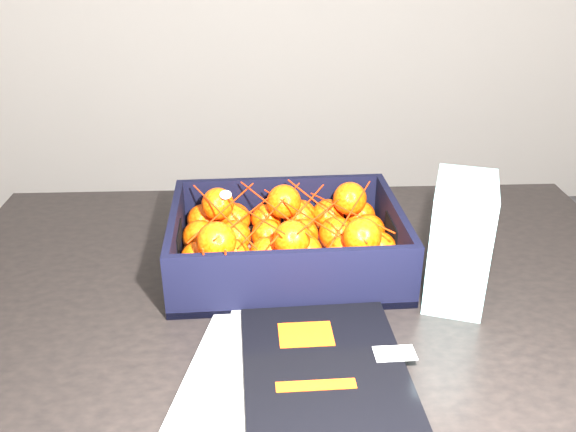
{
  "coord_description": "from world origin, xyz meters",
  "views": [
    {
      "loc": [
        -0.24,
        -0.96,
        1.29
      ],
      "look_at": [
        -0.17,
        -0.1,
        0.86
      ],
      "focal_mm": 37.79,
      "sensor_mm": 36.0,
      "label": 1
    }
  ],
  "objects": [
    {
      "name": "mesh_net",
      "position": [
        -0.18,
        -0.08,
        0.85
      ],
      "size": [
        0.32,
        0.25,
        0.09
      ],
      "color": "red",
      "rests_on": "clementine_heap"
    },
    {
      "name": "magazine_stack",
      "position": [
        -0.18,
        -0.36,
        0.76
      ],
      "size": [
        0.34,
        0.32,
        0.02
      ],
      "color": "#B3B3AF",
      "rests_on": "table"
    },
    {
      "name": "retail_carton",
      "position": [
        0.08,
        -0.18,
        0.85
      ],
      "size": [
        0.13,
        0.15,
        0.2
      ],
      "primitive_type": "cube",
      "rotation": [
        0.0,
        0.0,
        -0.36
      ],
      "color": "silver",
      "rests_on": "table"
    },
    {
      "name": "clementine_heap",
      "position": [
        -0.17,
        -0.07,
        0.8
      ],
      "size": [
        0.36,
        0.27,
        0.11
      ],
      "color": "#FF4605",
      "rests_on": "produce_crate"
    },
    {
      "name": "table",
      "position": [
        -0.16,
        -0.14,
        0.65
      ],
      "size": [
        1.23,
        0.84,
        0.75
      ],
      "color": "black",
      "rests_on": "ground"
    },
    {
      "name": "produce_crate",
      "position": [
        -0.17,
        -0.07,
        0.78
      ],
      "size": [
        0.38,
        0.29,
        0.11
      ],
      "color": "brown",
      "rests_on": "table"
    }
  ]
}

